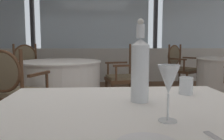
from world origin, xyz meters
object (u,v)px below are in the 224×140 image
object	(u,v)px
water_tumbler	(186,86)
dining_chair_0_0	(28,67)
dining_chair_0_2	(128,71)
water_bottle	(140,68)
dining_chair_0_1	(13,87)
dining_chair_1_0	(179,65)
wine_glass	(169,81)

from	to	relation	value
water_tumbler	dining_chair_0_0	size ratio (longest dim) A/B	0.09
dining_chair_0_2	water_bottle	bearing A→B (deg)	73.01
dining_chair_0_2	water_tumbler	bearing A→B (deg)	78.96
dining_chair_0_0	dining_chair_0_1	bearing A→B (deg)	-29.93
water_bottle	dining_chair_0_0	bearing A→B (deg)	114.02
dining_chair_0_0	dining_chair_1_0	world-z (taller)	dining_chair_0_0
water_bottle	dining_chair_1_0	distance (m)	3.79
dining_chair_0_2	dining_chair_1_0	size ratio (longest dim) A/B	1.02
dining_chair_0_1	dining_chair_1_0	distance (m)	3.26
dining_chair_0_0	dining_chair_0_1	size ratio (longest dim) A/B	1.04
dining_chair_0_0	dining_chair_1_0	distance (m)	2.85
water_tumbler	dining_chair_0_2	distance (m)	2.43
dining_chair_0_2	dining_chair_1_0	bearing A→B (deg)	-151.70
dining_chair_0_0	dining_chair_0_1	distance (m)	1.77
wine_glass	dining_chair_0_1	size ratio (longest dim) A/B	0.21
water_tumbler	dining_chair_0_1	distance (m)	1.85
water_bottle	water_tumbler	size ratio (longest dim) A/B	4.14
wine_glass	dining_chair_0_1	bearing A→B (deg)	123.59
wine_glass	dining_chair_0_1	distance (m)	2.04
wine_glass	dining_chair_0_0	size ratio (longest dim) A/B	0.20
wine_glass	dining_chair_0_0	world-z (taller)	dining_chair_0_0
dining_chair_0_0	water_tumbler	bearing A→B (deg)	-11.81
water_bottle	dining_chair_0_2	size ratio (longest dim) A/B	0.38
wine_glass	dining_chair_0_2	world-z (taller)	dining_chair_0_2
water_bottle	water_tumbler	world-z (taller)	water_bottle
water_bottle	dining_chair_0_1	world-z (taller)	water_bottle
water_bottle	dining_chair_0_2	distance (m)	2.59
water_bottle	dining_chair_0_1	distance (m)	1.79
water_tumbler	dining_chair_0_2	xyz separation A→B (m)	(0.01, 2.42, -0.22)
water_tumbler	dining_chair_0_0	world-z (taller)	dining_chair_0_0
dining_chair_0_0	water_bottle	bearing A→B (deg)	-16.79
dining_chair_0_0	dining_chair_0_2	size ratio (longest dim) A/B	1.00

